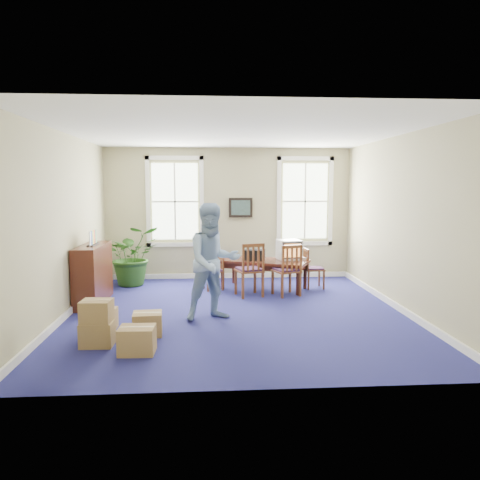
{
  "coord_description": "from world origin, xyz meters",
  "views": [
    {
      "loc": [
        -0.52,
        -8.24,
        2.27
      ],
      "look_at": [
        0.1,
        0.6,
        1.25
      ],
      "focal_mm": 35.0,
      "sensor_mm": 36.0,
      "label": 1
    }
  ],
  "objects": [
    {
      "name": "chair_near_left",
      "position": [
        0.34,
        1.27,
        0.56
      ],
      "size": [
        0.62,
        0.62,
        1.12
      ],
      "primitive_type": null,
      "rotation": [
        0.0,
        0.0,
        3.42
      ],
      "color": "brown",
      "rests_on": "ground"
    },
    {
      "name": "wall_left",
      "position": [
        -3.0,
        0.0,
        1.6
      ],
      "size": [
        0.0,
        6.5,
        6.5
      ],
      "primitive_type": "plane",
      "rotation": [
        1.57,
        0.0,
        1.57
      ],
      "color": "tan",
      "rests_on": "ground"
    },
    {
      "name": "wall_picture",
      "position": [
        0.3,
        3.2,
        1.75
      ],
      "size": [
        0.58,
        0.06,
        0.48
      ],
      "primitive_type": null,
      "color": "black",
      "rests_on": "ground"
    },
    {
      "name": "baseboard_right",
      "position": [
        2.97,
        0.0,
        0.06
      ],
      "size": [
        0.04,
        6.5,
        0.12
      ],
      "primitive_type": "cube",
      "color": "white",
      "rests_on": "ground"
    },
    {
      "name": "window_right",
      "position": [
        1.9,
        3.23,
        1.9
      ],
      "size": [
        1.4,
        0.12,
        2.2
      ],
      "primitive_type": null,
      "color": "white",
      "rests_on": "ground"
    },
    {
      "name": "floor",
      "position": [
        0.0,
        0.0,
        0.0
      ],
      "size": [
        6.5,
        6.5,
        0.0
      ],
      "primitive_type": "plane",
      "color": "navy",
      "rests_on": "ground"
    },
    {
      "name": "wall_back",
      "position": [
        0.0,
        3.25,
        1.6
      ],
      "size": [
        6.5,
        0.0,
        6.5
      ],
      "primitive_type": "plane",
      "rotation": [
        1.57,
        0.0,
        0.0
      ],
      "color": "tan",
      "rests_on": "ground"
    },
    {
      "name": "credenza",
      "position": [
        -2.75,
        0.9,
        0.59
      ],
      "size": [
        0.45,
        1.51,
        1.18
      ],
      "primitive_type": "cube",
      "rotation": [
        0.0,
        0.0,
        -0.01
      ],
      "color": "#481D13",
      "rests_on": "ground"
    },
    {
      "name": "game_console",
      "position": [
        1.55,
        1.92,
        0.68
      ],
      "size": [
        0.22,
        0.25,
        0.05
      ],
      "primitive_type": "cube",
      "rotation": [
        0.0,
        0.0,
        0.28
      ],
      "color": "white",
      "rests_on": "conference_table"
    },
    {
      "name": "potted_plant",
      "position": [
        -2.24,
        2.55,
        0.69
      ],
      "size": [
        1.51,
        1.41,
        1.37
      ],
      "primitive_type": "imported",
      "rotation": [
        0.0,
        0.0,
        0.33
      ],
      "color": "#224C15",
      "rests_on": "ground"
    },
    {
      "name": "man",
      "position": [
        -0.43,
        -0.39,
        1.0
      ],
      "size": [
        1.17,
        1.03,
        1.99
      ],
      "primitive_type": "imported",
      "rotation": [
        0.0,
        0.0,
        0.34
      ],
      "color": "#8BA9CE",
      "rests_on": "ground"
    },
    {
      "name": "baseboard_left",
      "position": [
        -2.97,
        0.0,
        0.06
      ],
      "size": [
        0.04,
        6.5,
        0.12
      ],
      "primitive_type": "cube",
      "color": "white",
      "rests_on": "ground"
    },
    {
      "name": "chair_near_right",
      "position": [
        1.12,
        1.27,
        0.54
      ],
      "size": [
        0.62,
        0.62,
        1.08
      ],
      "primitive_type": null,
      "rotation": [
        0.0,
        0.0,
        3.48
      ],
      "color": "brown",
      "rests_on": "ground"
    },
    {
      "name": "baseboard_back",
      "position": [
        0.0,
        3.22,
        0.06
      ],
      "size": [
        6.0,
        0.04,
        0.12
      ],
      "primitive_type": "cube",
      "color": "white",
      "rests_on": "ground"
    },
    {
      "name": "crt_tv",
      "position": [
        1.29,
        1.96,
        0.87
      ],
      "size": [
        0.56,
        0.59,
        0.44
      ],
      "primitive_type": null,
      "rotation": [
        0.0,
        0.0,
        0.16
      ],
      "color": "#B7B7BC",
      "rests_on": "conference_table"
    },
    {
      "name": "brochure_rack",
      "position": [
        -2.73,
        0.9,
        1.33
      ],
      "size": [
        0.28,
        0.69,
        0.3
      ],
      "primitive_type": null,
      "rotation": [
        0.0,
        0.0,
        0.24
      ],
      "color": "#99999E",
      "rests_on": "credenza"
    },
    {
      "name": "equipment_bag",
      "position": [
        0.51,
        1.96,
        0.76
      ],
      "size": [
        0.52,
        0.41,
        0.23
      ],
      "primitive_type": "cube",
      "rotation": [
        0.0,
        0.0,
        -0.29
      ],
      "color": "black",
      "rests_on": "conference_table"
    },
    {
      "name": "ceiling",
      "position": [
        0.0,
        0.0,
        3.2
      ],
      "size": [
        6.5,
        6.5,
        0.0
      ],
      "primitive_type": "plane",
      "rotation": [
        3.14,
        0.0,
        0.0
      ],
      "color": "white",
      "rests_on": "ground"
    },
    {
      "name": "window_left",
      "position": [
        -1.3,
        3.23,
        1.9
      ],
      "size": [
        1.4,
        0.12,
        2.2
      ],
      "primitive_type": null,
      "color": "white",
      "rests_on": "ground"
    },
    {
      "name": "cardboard_boxes",
      "position": [
        -1.93,
        -1.54,
        0.35
      ],
      "size": [
        1.24,
        1.24,
        0.7
      ],
      "primitive_type": null,
      "rotation": [
        0.0,
        0.0,
        -0.02
      ],
      "color": "#A27E4B",
      "rests_on": "ground"
    },
    {
      "name": "wall_right",
      "position": [
        3.0,
        0.0,
        1.6
      ],
      "size": [
        0.0,
        6.5,
        6.5
      ],
      "primitive_type": "plane",
      "rotation": [
        1.57,
        0.0,
        -1.57
      ],
      "color": "tan",
      "rests_on": "ground"
    },
    {
      "name": "chair_end_left",
      "position": [
        -0.4,
        1.92,
        0.43
      ],
      "size": [
        0.48,
        0.48,
        0.87
      ],
      "primitive_type": null,
      "rotation": [
        0.0,
        0.0,
        -1.29
      ],
      "color": "brown",
      "rests_on": "ground"
    },
    {
      "name": "conference_table",
      "position": [
        0.73,
        1.92,
        0.33
      ],
      "size": [
        2.1,
        1.59,
        0.65
      ],
      "primitive_type": null,
      "rotation": [
        0.0,
        0.0,
        -0.44
      ],
      "color": "#481D13",
      "rests_on": "ground"
    },
    {
      "name": "wall_front",
      "position": [
        0.0,
        -3.25,
        1.6
      ],
      "size": [
        6.5,
        0.0,
        6.5
      ],
      "primitive_type": "plane",
      "rotation": [
        -1.57,
        0.0,
        0.0
      ],
      "color": "tan",
      "rests_on": "ground"
    },
    {
      "name": "chair_end_right",
      "position": [
        1.85,
        1.92,
        0.45
      ],
      "size": [
        0.43,
        0.43,
        0.9
      ],
      "primitive_type": null,
      "rotation": [
        0.0,
        0.0,
        1.63
      ],
      "color": "brown",
      "rests_on": "ground"
    }
  ]
}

